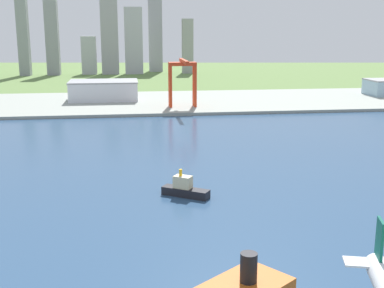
# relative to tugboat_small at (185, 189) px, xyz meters

# --- Properties ---
(ground_plane) EXTENTS (2400.00, 2400.00, 0.00)m
(ground_plane) POSITION_rel_tugboat_small_xyz_m (10.79, 69.27, -3.15)
(ground_plane) COLOR #5D7C40
(water_bay) EXTENTS (840.00, 360.00, 0.15)m
(water_bay) POSITION_rel_tugboat_small_xyz_m (10.79, 9.27, -3.08)
(water_bay) COLOR #2D4C70
(water_bay) RESTS_ON ground
(industrial_pier) EXTENTS (840.00, 140.00, 2.50)m
(industrial_pier) POSITION_rel_tugboat_small_xyz_m (10.79, 259.27, -1.90)
(industrial_pier) COLOR #959B92
(industrial_pier) RESTS_ON ground
(tugboat_small) EXTENTS (19.13, 14.91, 10.94)m
(tugboat_small) POSITION_rel_tugboat_small_xyz_m (0.00, 0.00, 0.00)
(tugboat_small) COLOR black
(tugboat_small) RESTS_ON water_bay
(port_crane_red) EXTENTS (22.67, 45.64, 39.25)m
(port_crane_red) POSITION_rel_tugboat_small_xyz_m (24.64, 219.62, 27.56)
(port_crane_red) COLOR red
(port_crane_red) RESTS_ON industrial_pier
(warehouse_main) EXTENTS (61.39, 40.60, 17.35)m
(warehouse_main) POSITION_rel_tugboat_small_xyz_m (-41.60, 272.20, 8.05)
(warehouse_main) COLOR silver
(warehouse_main) RESTS_ON industrial_pier
(distant_skyline) EXTENTS (251.00, 65.01, 129.66)m
(distant_skyline) POSITION_rel_tugboat_small_xyz_m (-43.35, 577.81, 48.85)
(distant_skyline) COLOR gray
(distant_skyline) RESTS_ON ground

